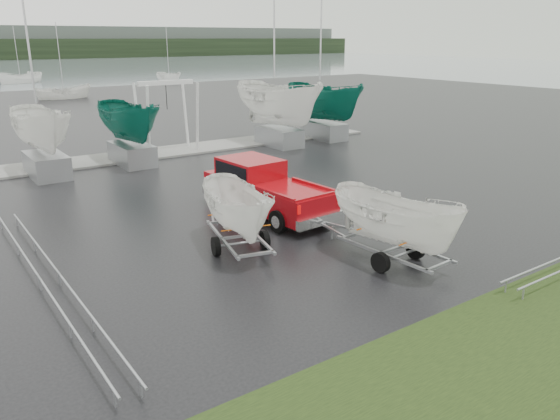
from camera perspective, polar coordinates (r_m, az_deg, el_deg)
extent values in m
plane|color=black|center=(21.23, 0.03, -0.08)|extent=(120.00, 120.00, 0.00)
plane|color=black|center=(14.40, 26.56, -11.02)|extent=(40.00, 40.00, 0.00)
cube|color=gray|center=(32.40, -13.35, 5.74)|extent=(30.00, 3.00, 0.12)
cube|color=maroon|center=(20.66, -1.36, 1.73)|extent=(2.40, 5.93, 0.95)
cube|color=maroon|center=(21.29, -3.11, 4.28)|extent=(2.01, 2.43, 0.85)
cube|color=black|center=(21.28, -3.12, 4.41)|extent=(2.02, 2.18, 0.55)
cube|color=silver|center=(18.60, 4.21, -1.10)|extent=(2.03, 0.32, 0.35)
cylinder|color=black|center=(21.75, -6.41, 1.34)|extent=(0.35, 0.82, 0.80)
cylinder|color=black|center=(22.78, -2.38, 2.19)|extent=(0.35, 0.82, 0.80)
cylinder|color=black|center=(18.79, -0.11, -1.18)|extent=(0.35, 0.82, 0.80)
cylinder|color=black|center=(19.98, 4.15, -0.07)|extent=(0.35, 0.82, 0.80)
cube|color=#94979C|center=(16.18, 10.53, -4.48)|extent=(0.33, 3.60, 0.08)
cube|color=#94979C|center=(16.98, 12.97, -3.56)|extent=(0.33, 3.60, 0.08)
cylinder|color=#94979C|center=(16.51, 12.28, -4.69)|extent=(1.60, 0.19, 0.08)
cylinder|color=black|center=(15.94, 10.45, -5.41)|extent=(0.22, 0.61, 0.60)
cylinder|color=black|center=(17.11, 13.98, -4.02)|extent=(0.22, 0.61, 0.60)
imported|color=white|center=(15.88, 12.30, 3.84)|extent=(1.84, 1.88, 4.58)
cube|color=#FF6B08|center=(16.86, 9.81, -1.52)|extent=(1.55, 0.15, 0.03)
cube|color=#FF6B08|center=(15.93, 14.11, -2.97)|extent=(1.55, 0.15, 0.03)
cube|color=#94979C|center=(17.14, -6.10, -3.00)|extent=(0.93, 3.52, 0.08)
cube|color=#94979C|center=(17.43, -2.61, -2.55)|extent=(0.93, 3.52, 0.08)
cylinder|color=#94979C|center=(17.15, -4.13, -3.46)|extent=(1.57, 0.46, 0.08)
cylinder|color=black|center=(16.95, -6.71, -3.80)|extent=(0.32, 0.63, 0.60)
cylinder|color=black|center=(17.38, -1.61, -3.12)|extent=(0.32, 0.63, 0.60)
imported|color=white|center=(16.62, -4.52, 4.59)|extent=(2.04, 2.07, 4.47)
cube|color=#FF6B08|center=(17.82, -5.14, -0.28)|extent=(1.52, 0.41, 0.03)
cube|color=#FF6B08|center=(16.37, -3.55, -1.88)|extent=(1.52, 0.41, 0.03)
cylinder|color=silver|center=(31.22, -13.59, 8.93)|extent=(0.16, 0.58, 3.99)
cylinder|color=silver|center=(32.70, -14.66, 9.22)|extent=(0.16, 0.58, 3.99)
cylinder|color=silver|center=(32.43, -8.62, 9.52)|extent=(0.16, 0.58, 3.99)
cylinder|color=silver|center=(33.85, -9.85, 9.80)|extent=(0.16, 0.58, 3.99)
cube|color=silver|center=(32.31, -11.87, 12.89)|extent=(3.30, 0.25, 0.25)
cube|color=#94979C|center=(28.73, -23.20, 4.32)|extent=(1.60, 3.20, 1.10)
imported|color=white|center=(28.21, -24.09, 11.43)|extent=(2.29, 2.35, 6.09)
cylinder|color=#B2B2B7|center=(28.61, -25.03, 17.06)|extent=(0.10, 0.10, 7.00)
cube|color=#94979C|center=(30.05, -15.21, 5.67)|extent=(1.60, 3.20, 1.10)
imported|color=#0D5B4B|center=(29.56, -15.77, 12.39)|extent=(2.25, 2.31, 5.98)
cube|color=#94979C|center=(34.12, -0.10, 7.65)|extent=(1.60, 3.20, 1.10)
imported|color=white|center=(33.64, -0.10, 15.09)|extent=(2.92, 2.99, 7.75)
cylinder|color=#B2B2B7|center=(34.04, -0.62, 19.54)|extent=(0.10, 0.10, 7.00)
cube|color=#94979C|center=(36.64, 4.58, 8.28)|extent=(1.60, 3.20, 1.10)
imported|color=#0D5B4B|center=(36.21, 4.74, 14.57)|extent=(2.61, 2.68, 6.94)
cylinder|color=#B2B2B7|center=(36.55, 4.32, 18.87)|extent=(0.10, 0.10, 7.00)
cylinder|color=#94979C|center=(18.81, -24.29, -2.94)|extent=(0.06, 6.50, 0.06)
cylinder|color=#94979C|center=(18.74, -25.78, -3.22)|extent=(0.06, 6.50, 0.06)
cylinder|color=#94979C|center=(13.39, -19.02, -10.56)|extent=(0.06, 6.50, 0.06)
cylinder|color=#94979C|center=(13.29, -21.11, -11.02)|extent=(0.06, 6.50, 0.06)
imported|color=white|center=(65.56, -21.60, 10.76)|extent=(2.35, 2.29, 5.98)
cylinder|color=#B2B2B7|center=(65.29, -22.01, 14.23)|extent=(0.08, 0.08, 8.00)
imported|color=white|center=(87.74, -11.50, 13.05)|extent=(2.47, 2.53, 6.01)
cylinder|color=#B2B2B7|center=(87.54, -11.66, 15.66)|extent=(0.08, 0.08, 8.00)
imported|color=white|center=(90.64, -25.45, 11.87)|extent=(3.43, 3.39, 7.06)
cylinder|color=#B2B2B7|center=(90.44, -25.79, 14.38)|extent=(0.08, 0.08, 8.00)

